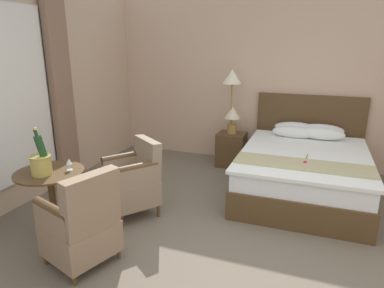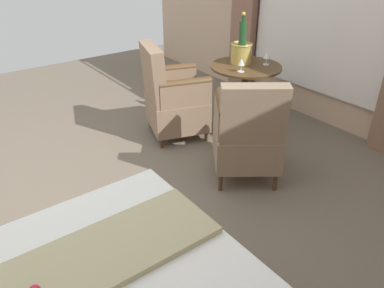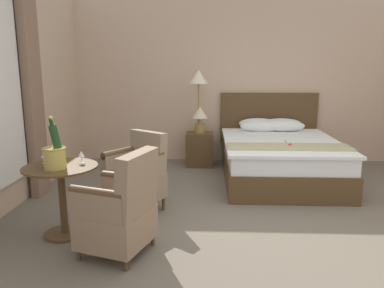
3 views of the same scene
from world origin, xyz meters
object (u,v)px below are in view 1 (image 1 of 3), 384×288
object	(u,v)px
armchair_by_window	(135,180)
wine_glass_near_edge	(41,158)
bed	(304,168)
armchair_facing_bed	(82,225)
wine_glass_near_bucket	(69,162)
side_table_round	(52,194)
floor_lamp_brass	(232,88)
champagne_bucket	(41,162)
nightstand	(231,149)
bedside_lamp	(232,116)

from	to	relation	value
armchair_by_window	wine_glass_near_edge	bearing A→B (deg)	-143.61
bed	armchair_by_window	world-z (taller)	bed
bed	armchair_facing_bed	world-z (taller)	bed
wine_glass_near_bucket	armchair_facing_bed	size ratio (longest dim) A/B	0.13
side_table_round	wine_glass_near_edge	size ratio (longest dim) A/B	5.37
floor_lamp_brass	armchair_by_window	world-z (taller)	floor_lamp_brass
side_table_round	armchair_by_window	bearing A→B (deg)	48.11
bed	wine_glass_near_bucket	distance (m)	3.08
wine_glass_near_bucket	wine_glass_near_edge	world-z (taller)	wine_glass_near_edge
champagne_bucket	floor_lamp_brass	bearing A→B (deg)	65.87
floor_lamp_brass	side_table_round	xyz separation A→B (m)	(-1.27, -2.76, -0.86)
side_table_round	wine_glass_near_edge	distance (m)	0.41
bed	armchair_facing_bed	bearing A→B (deg)	-126.86
nightstand	armchair_facing_bed	bearing A→B (deg)	-101.42
bed	armchair_facing_bed	distance (m)	3.05
bed	champagne_bucket	distance (m)	3.35
floor_lamp_brass	bed	bearing A→B (deg)	-28.89
bed	side_table_round	xyz separation A→B (m)	(-2.49, -2.09, 0.11)
bedside_lamp	nightstand	bearing A→B (deg)	0.00
bed	bedside_lamp	size ratio (longest dim) A/B	5.02
bedside_lamp	wine_glass_near_edge	world-z (taller)	bedside_lamp
side_table_round	armchair_facing_bed	bearing A→B (deg)	-28.42
wine_glass_near_edge	armchair_facing_bed	bearing A→B (deg)	-28.27
wine_glass_near_bucket	armchair_by_window	size ratio (longest dim) A/B	0.14
nightstand	armchair_by_window	world-z (taller)	armchair_by_window
nightstand	floor_lamp_brass	xyz separation A→B (m)	(-0.02, -0.01, 1.04)
wine_glass_near_bucket	wine_glass_near_edge	xyz separation A→B (m)	(-0.36, -0.01, 0.01)
nightstand	wine_glass_near_bucket	xyz separation A→B (m)	(-1.11, -2.66, 0.52)
side_table_round	armchair_by_window	world-z (taller)	armchair_by_window
nightstand	armchair_facing_bed	xyz separation A→B (m)	(-0.63, -3.13, 0.12)
floor_lamp_brass	champagne_bucket	xyz separation A→B (m)	(-1.27, -2.85, -0.46)
bedside_lamp	champagne_bucket	distance (m)	3.14
side_table_round	champagne_bucket	distance (m)	0.40
armchair_by_window	champagne_bucket	bearing A→B (deg)	-128.86
side_table_round	wine_glass_near_edge	bearing A→B (deg)	152.25
floor_lamp_brass	wine_glass_near_bucket	bearing A→B (deg)	-112.39
bed	wine_glass_near_edge	distance (m)	3.36
bed	wine_glass_near_bucket	world-z (taller)	bed
champagne_bucket	wine_glass_near_bucket	xyz separation A→B (m)	(0.18, 0.20, -0.05)
bed	wine_glass_near_edge	world-z (taller)	bed
bedside_lamp	armchair_by_window	world-z (taller)	bedside_lamp
bedside_lamp	floor_lamp_brass	distance (m)	0.47
champagne_bucket	armchair_by_window	distance (m)	1.08
bed	nightstand	distance (m)	1.38
bed	bedside_lamp	world-z (taller)	bed
champagne_bucket	side_table_round	bearing A→B (deg)	85.59
nightstand	bedside_lamp	size ratio (longest dim) A/B	1.24
nightstand	side_table_round	distance (m)	3.06
bedside_lamp	armchair_facing_bed	bearing A→B (deg)	-101.42
wine_glass_near_edge	armchair_by_window	distance (m)	1.06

